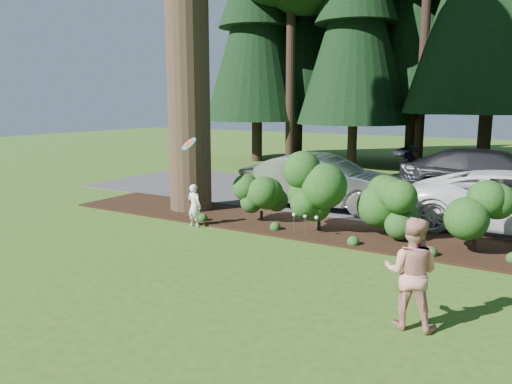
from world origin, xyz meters
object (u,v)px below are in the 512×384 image
Objects in this scene: car_dark_suv at (494,177)px; frisbee at (189,144)px; car_silver_wagon at (322,182)px; child at (194,206)px; adult at (411,273)px.

frisbee is at bearing 138.02° from car_dark_suv.
car_silver_wagon is 4.35× the size of child.
adult is (0.05, -10.25, -0.07)m from car_dark_suv.
car_dark_suv is at bearing -56.71° from car_silver_wagon.
car_silver_wagon reaches higher than adult.
child is (-6.29, -7.21, -0.32)m from car_dark_suv.
frisbee is at bearing -30.80° from adult.
adult is at bearing -151.50° from car_silver_wagon.
car_silver_wagon is at bearing 63.54° from frisbee.
child is 7.04m from adult.
car_dark_suv is 3.61× the size of adult.
frisbee is (-1.95, -3.92, 1.34)m from car_silver_wagon.
car_dark_suv is 9.58m from child.
car_silver_wagon is 8.17m from adult.
car_dark_suv is 10.25m from adult.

